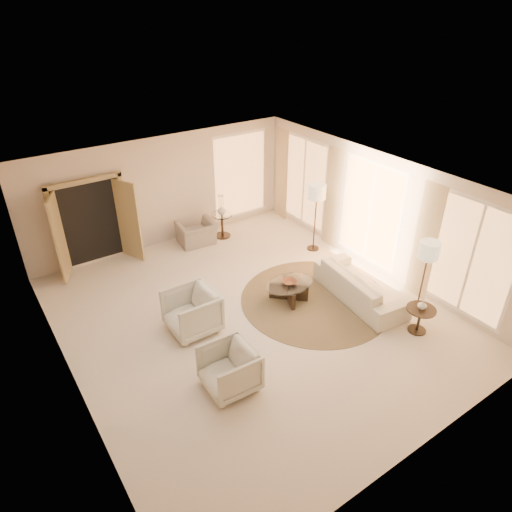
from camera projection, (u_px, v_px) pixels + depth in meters
room at (251, 257)px, 8.69m from camera, size 7.04×8.04×2.83m
windows_right at (373, 214)px, 10.47m from camera, size 0.10×6.40×2.40m
window_back_corner at (240, 176)px, 12.65m from camera, size 1.70×0.10×2.40m
curtains_right at (344, 204)px, 11.11m from camera, size 0.06×5.20×2.60m
french_doors at (92, 225)px, 10.65m from camera, size 1.95×0.66×2.16m
area_rug at (315, 300)px, 9.87m from camera, size 3.41×3.41×0.01m
sofa at (360, 285)px, 9.76m from camera, size 1.17×2.38×0.67m
armchair_left at (192, 310)px, 8.78m from camera, size 0.87×0.93×0.95m
armchair_right at (229, 367)px, 7.50m from camera, size 0.82×0.87×0.86m
accent_chair at (196, 230)px, 11.89m from camera, size 0.99×0.70×0.81m
coffee_table at (289, 289)px, 9.76m from camera, size 1.32×1.32×0.41m
end_table at (420, 316)px, 8.79m from camera, size 0.56×0.56×0.53m
side_table at (222, 223)px, 12.25m from camera, size 0.57×0.57×0.66m
floor_lamp_near at (317, 195)px, 11.07m from camera, size 0.43×0.43×1.77m
floor_lamp_far at (428, 254)px, 8.78m from camera, size 0.40×0.40×1.66m
bowl at (289, 282)px, 9.66m from camera, size 0.34×0.34×0.08m
end_vase at (422, 305)px, 8.67m from camera, size 0.20×0.20×0.18m
side_vase at (222, 210)px, 12.06m from camera, size 0.30×0.30×0.24m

